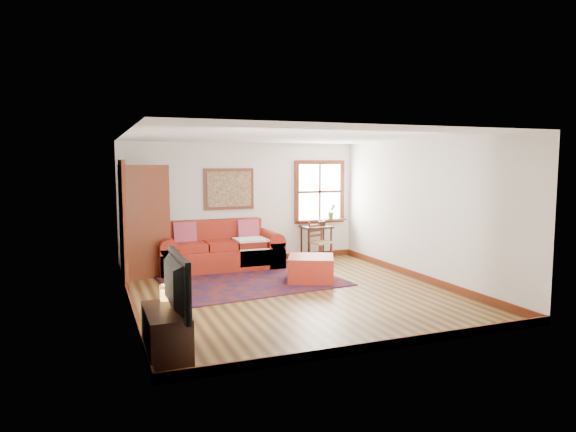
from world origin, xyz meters
name	(u,v)px	position (x,y,z in m)	size (l,w,h in m)	color
ground	(291,293)	(0.00, 0.00, 0.00)	(5.50, 5.50, 0.00)	#3F2711
room_envelope	(291,191)	(0.00, 0.02, 1.65)	(5.04, 5.54, 2.52)	silver
window	(321,198)	(1.78, 2.70, 1.31)	(1.18, 0.20, 1.38)	white
doorway	(138,221)	(-2.21, 1.78, 1.07)	(0.89, 1.08, 2.14)	black
framed_artwork	(229,189)	(-0.30, 2.71, 1.55)	(1.05, 0.07, 0.85)	#612814
persian_rug	(251,280)	(-0.35, 1.03, 0.01)	(2.93, 2.35, 0.02)	#54140C
red_leather_sofa	(219,253)	(-0.63, 2.28, 0.31)	(2.42, 1.00, 0.95)	maroon
red_ottoman	(311,269)	(0.62, 0.63, 0.22)	(0.78, 0.78, 0.45)	maroon
side_table	(316,232)	(1.50, 2.35, 0.62)	(0.62, 0.47, 0.74)	black
ladder_back_chair	(319,241)	(1.49, 2.17, 0.46)	(0.49, 0.48, 0.85)	tan
media_cabinet	(166,334)	(-2.27, -2.06, 0.26)	(0.43, 0.95, 0.52)	black
television	(168,284)	(-2.25, -2.18, 0.84)	(1.09, 0.14, 0.63)	black
candle_hurricane	(165,293)	(-2.22, -1.66, 0.61)	(0.12, 0.12, 0.18)	silver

